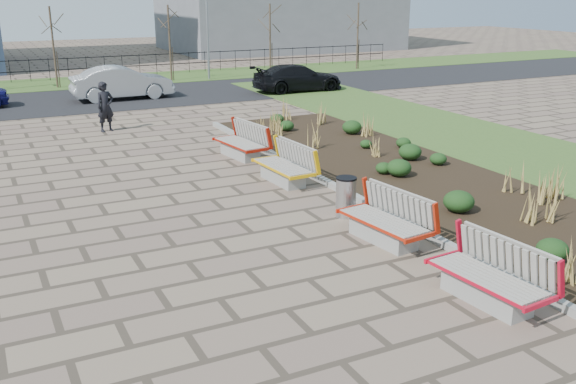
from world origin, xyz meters
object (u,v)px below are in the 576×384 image
bench_c (283,164)px  car_silver (122,83)px  lamp_east (207,24)px  bench_a (488,274)px  pedestrian (105,107)px  car_black (298,78)px  bench_b (383,218)px  litter_bin (346,197)px  bench_d (240,141)px

bench_c → car_silver: 15.21m
lamp_east → bench_a: bearing=-100.4°
bench_a → car_silver: bearing=86.7°
pedestrian → car_black: (10.33, 5.18, -0.21)m
bench_b → litter_bin: (0.11, 1.62, -0.06)m
bench_d → litter_bin: 5.93m
bench_c → litter_bin: bearing=-91.5°
car_black → bench_b: bearing=159.0°
litter_bin → car_silver: 18.20m
bench_c → bench_d: bearing=86.4°
bench_b → car_black: bearing=60.6°
bench_d → car_silver: car_silver is taller
bench_c → bench_d: same height
bench_a → bench_b: (0.00, 2.93, 0.00)m
bench_b → bench_d: (0.00, 7.55, 0.00)m
lamp_east → pedestrian: bearing=-125.1°
car_silver → car_black: car_silver is taller
pedestrian → car_silver: bearing=55.6°
bench_c → bench_d: size_ratio=1.00×
bench_c → pedestrian: pedestrian is taller
bench_a → litter_bin: 4.55m
bench_b → bench_d: same height
bench_d → bench_b: bearing=-97.6°
bench_a → litter_bin: size_ratio=2.36×
bench_d → car_silver: bearing=86.1°
bench_a → pedestrian: pedestrian is taller
bench_c → lamp_east: bearing=72.1°
bench_b → car_silver: bearing=85.1°
bench_b → bench_d: bearing=82.9°
bench_a → lamp_east: bearing=74.3°
bench_a → litter_bin: (0.11, 4.55, -0.06)m
bench_d → lamp_east: (5.00, 16.72, 2.54)m
bench_b → car_black: (7.49, 18.29, 0.17)m
bench_a → bench_c: same height
litter_bin → car_black: 18.23m
litter_bin → pedestrian: pedestrian is taller
litter_bin → car_silver: (-0.89, 18.17, 0.32)m
bench_a → bench_d: (0.00, 10.48, 0.00)m
bench_a → lamp_east: (5.00, 27.20, 2.54)m
bench_d → car_silver: 12.27m
litter_bin → pedestrian: 11.87m
bench_b → lamp_east: 24.90m
car_silver → lamp_east: (5.78, 4.47, 2.28)m
bench_d → litter_bin: bench_d is taller
bench_d → car_black: (7.49, 10.74, 0.17)m
bench_b → bench_c: size_ratio=1.00×
bench_b → litter_bin: bench_b is taller
bench_a → pedestrian: (-2.84, 16.04, 0.38)m
litter_bin → car_black: size_ratio=0.20×
car_black → bench_d: bearing=146.4°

